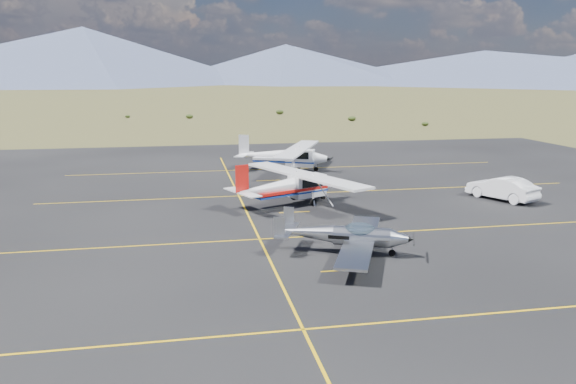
{
  "coord_description": "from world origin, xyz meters",
  "views": [
    {
      "loc": [
        -9.87,
        -26.64,
        8.73
      ],
      "look_at": [
        -3.64,
        6.33,
        1.6
      ],
      "focal_mm": 35.0,
      "sensor_mm": 36.0,
      "label": 1
    }
  ],
  "objects_px": {
    "sedan": "(502,188)",
    "aircraft_low_wing": "(346,235)",
    "aircraft_cessna": "(290,185)",
    "aircraft_plain": "(284,155)"
  },
  "relations": [
    {
      "from": "sedan",
      "to": "aircraft_cessna",
      "type": "bearing_deg",
      "value": -29.58
    },
    {
      "from": "aircraft_low_wing",
      "to": "aircraft_cessna",
      "type": "distance_m",
      "value": 10.8
    },
    {
      "from": "aircraft_low_wing",
      "to": "sedan",
      "type": "distance_m",
      "value": 17.1
    },
    {
      "from": "sedan",
      "to": "aircraft_low_wing",
      "type": "bearing_deg",
      "value": 9.04
    },
    {
      "from": "aircraft_low_wing",
      "to": "aircraft_cessna",
      "type": "xyz_separation_m",
      "value": [
        -0.73,
        10.77,
        0.43
      ]
    },
    {
      "from": "aircraft_plain",
      "to": "aircraft_low_wing",
      "type": "bearing_deg",
      "value": -69.89
    },
    {
      "from": "aircraft_plain",
      "to": "sedan",
      "type": "height_order",
      "value": "aircraft_plain"
    },
    {
      "from": "aircraft_cessna",
      "to": "sedan",
      "type": "relative_size",
      "value": 2.37
    },
    {
      "from": "aircraft_low_wing",
      "to": "sedan",
      "type": "xyz_separation_m",
      "value": [
        14.17,
        9.56,
        -0.11
      ]
    },
    {
      "from": "aircraft_low_wing",
      "to": "aircraft_cessna",
      "type": "height_order",
      "value": "aircraft_cessna"
    }
  ]
}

